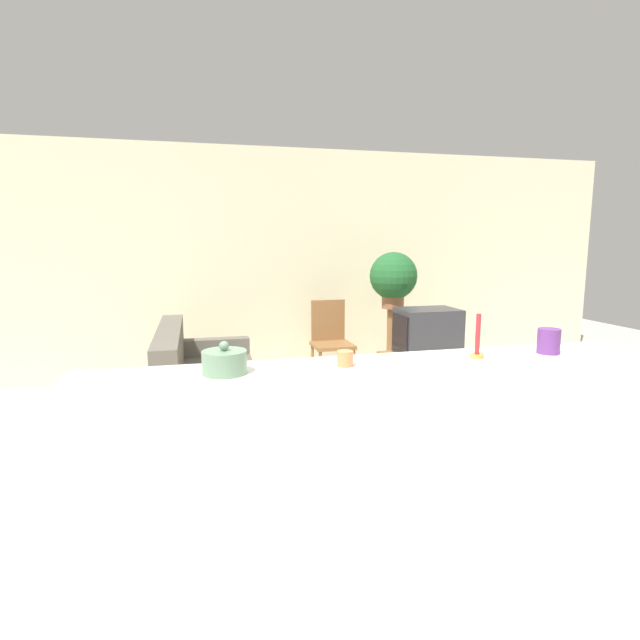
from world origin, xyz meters
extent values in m
plane|color=beige|center=(0.00, 0.00, 0.00)|extent=(14.00, 14.00, 0.00)
cube|color=beige|center=(0.00, 3.43, 1.35)|extent=(9.00, 0.06, 2.70)
cube|color=#605B51|center=(-0.79, 1.89, 0.22)|extent=(0.87, 1.77, 0.43)
cube|color=#605B51|center=(-1.12, 1.89, 0.65)|extent=(0.20, 1.77, 0.43)
cube|color=#605B51|center=(-0.79, 1.08, 0.30)|extent=(0.87, 0.16, 0.60)
cube|color=#605B51|center=(-0.79, 2.69, 0.30)|extent=(0.87, 0.16, 0.60)
cube|color=olive|center=(1.37, 1.98, 0.24)|extent=(0.90, 0.49, 0.48)
cube|color=#333338|center=(1.37, 1.98, 0.72)|extent=(0.58, 0.45, 0.46)
cube|color=black|center=(1.08, 1.98, 0.72)|extent=(0.02, 0.37, 0.36)
cube|color=olive|center=(0.60, 2.76, 0.45)|extent=(0.44, 0.44, 0.04)
cube|color=olive|center=(0.60, 2.97, 0.71)|extent=(0.40, 0.04, 0.47)
cylinder|color=olive|center=(0.41, 2.57, 0.22)|extent=(0.04, 0.04, 0.43)
cylinder|color=olive|center=(0.79, 2.57, 0.22)|extent=(0.04, 0.04, 0.43)
cylinder|color=olive|center=(0.41, 2.95, 0.22)|extent=(0.04, 0.04, 0.43)
cylinder|color=olive|center=(0.79, 2.95, 0.22)|extent=(0.04, 0.04, 0.43)
cylinder|color=olive|center=(1.29, 2.71, 0.43)|extent=(0.12, 0.12, 0.86)
cylinder|color=#8E5B3D|center=(1.29, 2.71, 0.93)|extent=(0.25, 0.25, 0.14)
sphere|color=#23602D|center=(1.29, 2.71, 1.23)|extent=(0.54, 0.54, 0.54)
cube|color=white|center=(0.00, -0.34, 0.51)|extent=(2.94, 0.44, 1.02)
cylinder|color=gray|center=(-0.77, -0.34, 1.08)|extent=(0.20, 0.20, 0.11)
sphere|color=gray|center=(-0.77, -0.34, 1.15)|extent=(0.04, 0.04, 0.04)
cylinder|color=#C6844C|center=(-0.20, -0.34, 1.06)|extent=(0.08, 0.08, 0.07)
cylinder|color=#B7933D|center=(0.50, -0.34, 1.03)|extent=(0.07, 0.07, 0.02)
cylinder|color=#B7282D|center=(0.50, -0.34, 1.15)|extent=(0.02, 0.02, 0.21)
cylinder|color=#66337F|center=(0.93, -0.34, 1.09)|extent=(0.12, 0.12, 0.13)
camera|label=1|loc=(-0.88, -2.56, 1.62)|focal=28.00mm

